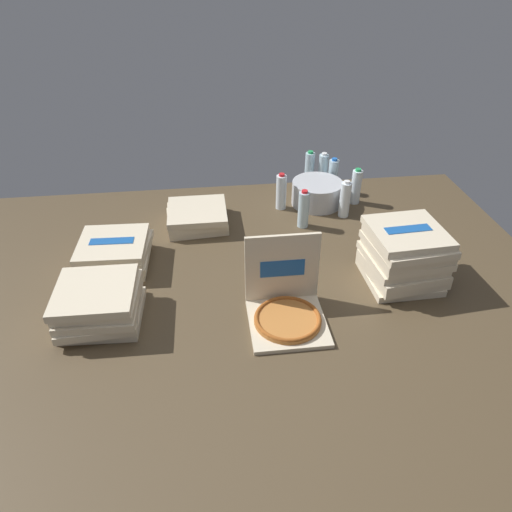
# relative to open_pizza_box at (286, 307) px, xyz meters

# --- Properties ---
(ground_plane) EXTENTS (3.20, 2.40, 0.02)m
(ground_plane) POSITION_rel_open_pizza_box_xyz_m (-0.14, 0.22, -0.08)
(ground_plane) COLOR #4C3D28
(open_pizza_box) EXTENTS (0.35, 0.37, 0.37)m
(open_pizza_box) POSITION_rel_open_pizza_box_xyz_m (0.00, 0.00, 0.00)
(open_pizza_box) COLOR beige
(open_pizza_box) RESTS_ON ground_plane
(pizza_stack_left_mid) EXTENTS (0.38, 0.39, 0.19)m
(pizza_stack_left_mid) POSITION_rel_open_pizza_box_xyz_m (-0.85, 0.10, 0.02)
(pizza_stack_left_mid) COLOR beige
(pizza_stack_left_mid) RESTS_ON ground_plane
(pizza_stack_right_near) EXTENTS (0.39, 0.39, 0.15)m
(pizza_stack_right_near) POSITION_rel_open_pizza_box_xyz_m (-0.84, 0.54, 0.01)
(pizza_stack_right_near) COLOR beige
(pizza_stack_right_near) RESTS_ON ground_plane
(pizza_stack_center_far) EXTENTS (0.39, 0.40, 0.30)m
(pizza_stack_center_far) POSITION_rel_open_pizza_box_xyz_m (0.64, 0.22, 0.08)
(pizza_stack_center_far) COLOR beige
(pizza_stack_center_far) RESTS_ON ground_plane
(pizza_stack_left_far) EXTENTS (0.38, 0.38, 0.11)m
(pizza_stack_left_far) POSITION_rel_open_pizza_box_xyz_m (-0.39, 0.92, -0.01)
(pizza_stack_left_far) COLOR beige
(pizza_stack_left_far) RESTS_ON ground_plane
(ice_bucket) EXTENTS (0.33, 0.33, 0.16)m
(ice_bucket) POSITION_rel_open_pizza_box_xyz_m (0.40, 1.09, 0.01)
(ice_bucket) COLOR #B7BABF
(ice_bucket) RESTS_ON ground_plane
(water_bottle_0) EXTENTS (0.07, 0.07, 0.24)m
(water_bottle_0) POSITION_rel_open_pizza_box_xyz_m (0.53, 0.91, 0.05)
(water_bottle_0) COLOR white
(water_bottle_0) RESTS_ON ground_plane
(water_bottle_1) EXTENTS (0.07, 0.07, 0.24)m
(water_bottle_1) POSITION_rel_open_pizza_box_xyz_m (0.25, 0.81, 0.05)
(water_bottle_1) COLOR silver
(water_bottle_1) RESTS_ON ground_plane
(water_bottle_2) EXTENTS (0.07, 0.07, 0.24)m
(water_bottle_2) POSITION_rel_open_pizza_box_xyz_m (0.50, 1.35, 0.05)
(water_bottle_2) COLOR silver
(water_bottle_2) RESTS_ON ground_plane
(water_bottle_3) EXTENTS (0.07, 0.07, 0.24)m
(water_bottle_3) POSITION_rel_open_pizza_box_xyz_m (0.15, 1.06, 0.05)
(water_bottle_3) COLOR white
(water_bottle_3) RESTS_ON ground_plane
(water_bottle_4) EXTENTS (0.07, 0.07, 0.24)m
(water_bottle_4) POSITION_rel_open_pizza_box_xyz_m (0.65, 1.07, 0.05)
(water_bottle_4) COLOR white
(water_bottle_4) RESTS_ON ground_plane
(water_bottle_5) EXTENTS (0.07, 0.07, 0.24)m
(water_bottle_5) POSITION_rel_open_pizza_box_xyz_m (0.41, 1.40, 0.05)
(water_bottle_5) COLOR silver
(water_bottle_5) RESTS_ON ground_plane
(water_bottle_6) EXTENTS (0.07, 0.07, 0.24)m
(water_bottle_6) POSITION_rel_open_pizza_box_xyz_m (0.55, 1.26, 0.05)
(water_bottle_6) COLOR silver
(water_bottle_6) RESTS_ON ground_plane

